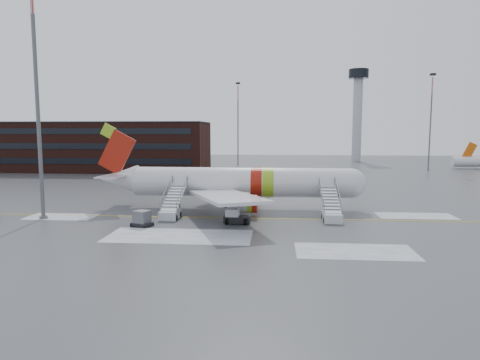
# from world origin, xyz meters

# --- Properties ---
(ground) EXTENTS (260.00, 260.00, 0.00)m
(ground) POSITION_xyz_m (0.00, 0.00, 0.00)
(ground) COLOR #494C4F
(ground) RESTS_ON ground
(airliner) EXTENTS (35.03, 32.97, 11.18)m
(airliner) POSITION_xyz_m (-2.13, 5.12, 3.42)
(airliner) COLOR silver
(airliner) RESTS_ON ground
(airstair_fwd) EXTENTS (2.05, 7.70, 3.48)m
(airstair_fwd) POSITION_xyz_m (9.58, -1.41, 1.06)
(airstair_fwd) COLOR silver
(airstair_fwd) RESTS_ON ground
(airstair_aft) EXTENTS (2.05, 7.70, 3.48)m
(airstair_aft) POSITION_xyz_m (-8.83, -1.41, 1.06)
(airstair_aft) COLOR silver
(airstair_aft) RESTS_ON ground
(pushback_tug) EXTENTS (2.90, 2.23, 1.61)m
(pushback_tug) POSITION_xyz_m (-1.11, -3.85, 0.71)
(pushback_tug) COLOR black
(pushback_tug) RESTS_ON ground
(uld_container) EXTENTS (2.44, 2.12, 1.67)m
(uld_container) POSITION_xyz_m (-10.93, -6.05, 0.78)
(uld_container) COLOR black
(uld_container) RESTS_ON ground
(light_mast_near) EXTENTS (1.20, 1.20, 28.91)m
(light_mast_near) POSITION_xyz_m (-23.57, -3.13, 14.83)
(light_mast_near) COLOR #595B60
(light_mast_near) RESTS_ON ground
(terminal_building) EXTENTS (62.00, 16.11, 12.30)m
(terminal_building) POSITION_xyz_m (-45.00, 54.98, 6.20)
(terminal_building) COLOR #3F1E16
(terminal_building) RESTS_ON ground
(control_tower) EXTENTS (6.40, 6.40, 30.00)m
(control_tower) POSITION_xyz_m (30.00, 95.00, 18.75)
(control_tower) COLOR #B2B5BA
(control_tower) RESTS_ON ground
(light_mast_far_ne) EXTENTS (1.20, 1.20, 24.25)m
(light_mast_far_ne) POSITION_xyz_m (42.00, 62.00, 13.84)
(light_mast_far_ne) COLOR #595B60
(light_mast_far_ne) RESTS_ON ground
(light_mast_far_n) EXTENTS (1.20, 1.20, 24.25)m
(light_mast_far_n) POSITION_xyz_m (-8.00, 78.00, 13.84)
(light_mast_far_n) COLOR #595B60
(light_mast_far_n) RESTS_ON ground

